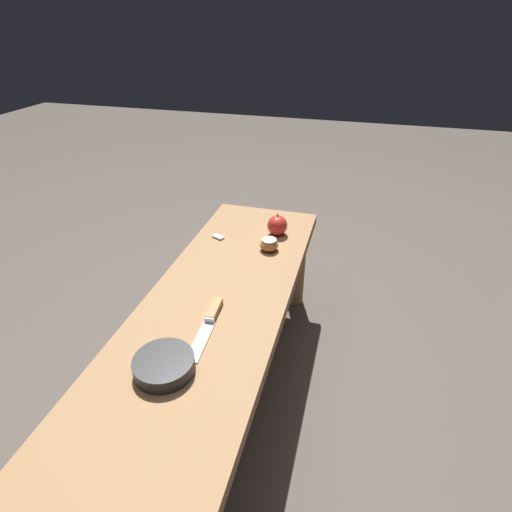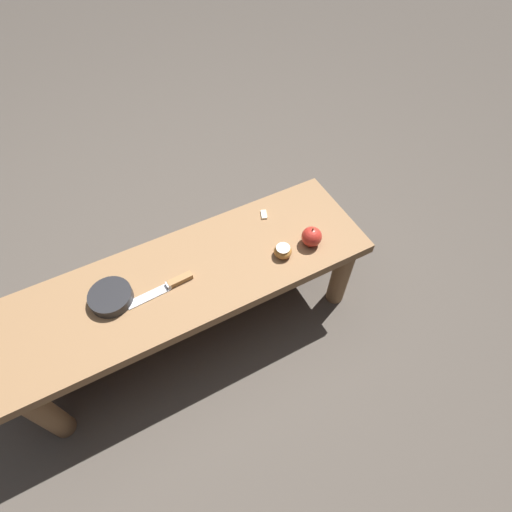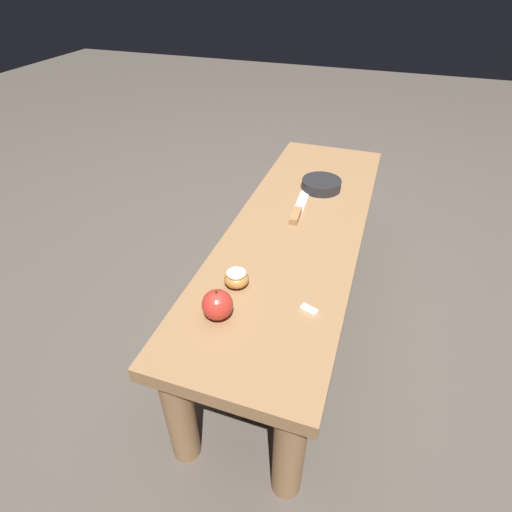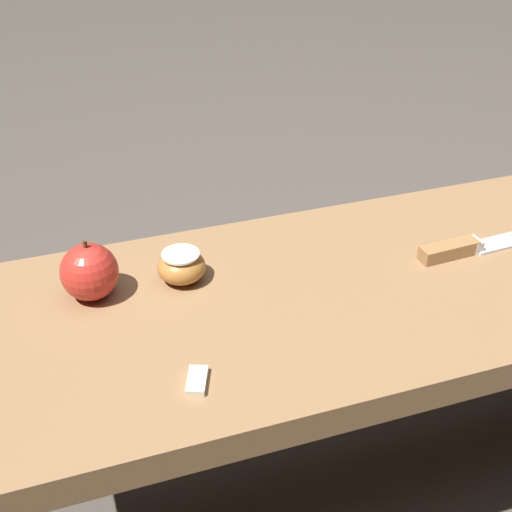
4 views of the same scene
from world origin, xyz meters
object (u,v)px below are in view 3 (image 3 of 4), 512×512
(apple_cut, at_px, (236,279))
(knife, at_px, (298,211))
(bowl, at_px, (321,184))
(apple_whole, at_px, (217,305))
(wooden_bench, at_px, (297,244))

(apple_cut, bearing_deg, knife, -8.87)
(knife, height_order, bowl, bowl)
(knife, distance_m, apple_cut, 0.40)
(apple_whole, bearing_deg, wooden_bench, -10.44)
(knife, height_order, apple_whole, apple_whole)
(apple_whole, height_order, apple_cut, apple_whole)
(knife, xyz_separation_m, bowl, (0.19, -0.04, 0.01))
(wooden_bench, distance_m, knife, 0.11)
(wooden_bench, bearing_deg, apple_whole, 169.56)
(apple_whole, bearing_deg, knife, -7.10)
(knife, relative_size, bowl, 1.65)
(knife, xyz_separation_m, apple_whole, (-0.51, 0.06, 0.03))
(knife, bearing_deg, bowl, -15.15)
(wooden_bench, bearing_deg, bowl, -4.72)
(knife, relative_size, apple_whole, 2.81)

